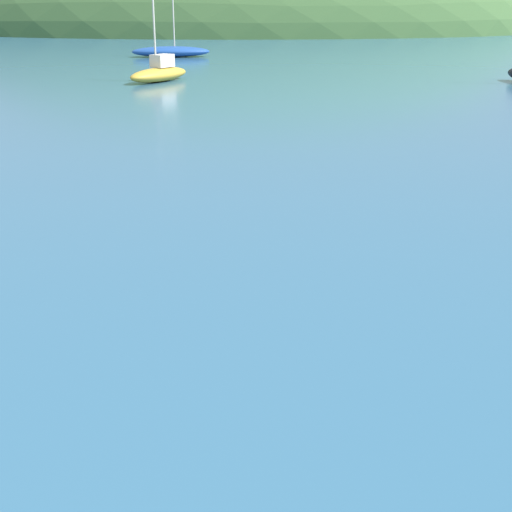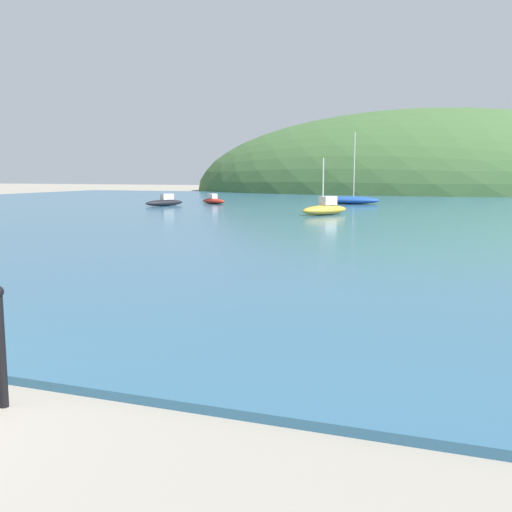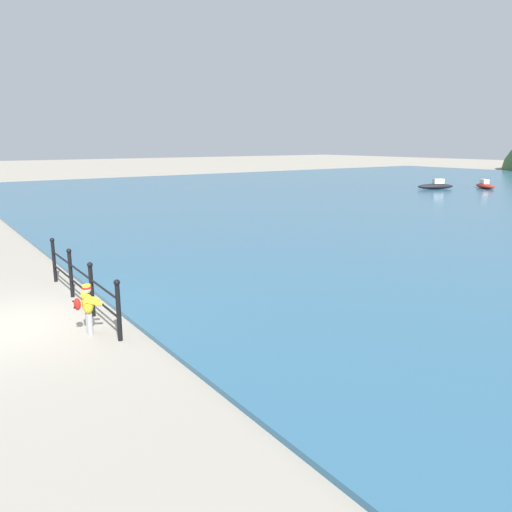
{
  "view_description": "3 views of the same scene",
  "coord_description": "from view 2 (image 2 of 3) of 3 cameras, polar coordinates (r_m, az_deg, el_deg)",
  "views": [
    {
      "loc": [
        2.59,
        0.57,
        3.09
      ],
      "look_at": [
        2.53,
        6.73,
        0.84
      ],
      "focal_mm": 50.0,
      "sensor_mm": 36.0,
      "label": 1
    },
    {
      "loc": [
        6.25,
        -2.89,
        2.27
      ],
      "look_at": [
        2.68,
        6.7,
        0.85
      ],
      "focal_mm": 42.0,
      "sensor_mm": 36.0,
      "label": 2
    },
    {
      "loc": [
        10.78,
        -1.44,
        3.7
      ],
      "look_at": [
        2.06,
        4.59,
        1.27
      ],
      "focal_mm": 35.0,
      "sensor_mm": 36.0,
      "label": 3
    }
  ],
  "objects": [
    {
      "name": "boat_blue_hull",
      "position": [
        42.65,
        -4.07,
        5.29
      ],
      "size": [
        2.51,
        1.94,
        0.71
      ],
      "color": "maroon",
      "rests_on": "water"
    },
    {
      "name": "water",
      "position": [
        35.51,
        10.3,
        4.2
      ],
      "size": [
        80.0,
        60.0,
        0.1
      ],
      "primitive_type": "cube",
      "color": "#2D5B7A",
      "rests_on": "ground"
    },
    {
      "name": "boat_red_dinghy",
      "position": [
        42.75,
        9.0,
        5.3
      ],
      "size": [
        4.15,
        1.8,
        4.97
      ],
      "color": "#1E4793",
      "rests_on": "water"
    },
    {
      "name": "boat_mid_harbor",
      "position": [
        31.5,
        6.6,
        4.5
      ],
      "size": [
        2.38,
        3.11,
        2.95
      ],
      "color": "gold",
      "rests_on": "water"
    },
    {
      "name": "boat_white_sailboat",
      "position": [
        40.22,
        -8.69,
        5.1
      ],
      "size": [
        1.88,
        2.96,
        0.8
      ],
      "color": "black",
      "rests_on": "water"
    },
    {
      "name": "far_hillside",
      "position": [
        73.38,
        15.63,
        5.85
      ],
      "size": [
        56.59,
        31.12,
        19.2
      ],
      "color": "#3D6033",
      "rests_on": "ground"
    }
  ]
}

